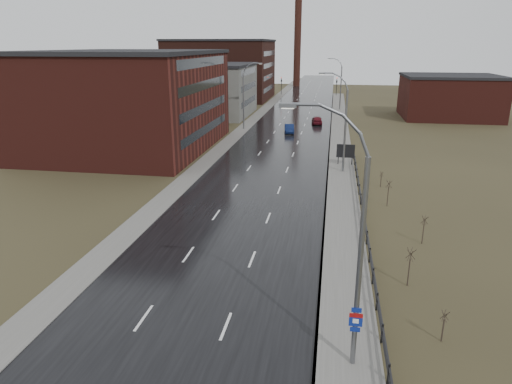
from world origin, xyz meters
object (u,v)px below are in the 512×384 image
(streetlight_main, at_px, (353,247))
(car_near, at_px, (289,129))
(billboard, at_px, (346,152))
(car_far, at_px, (317,120))

(streetlight_main, height_order, car_near, streetlight_main)
(billboard, bearing_deg, streetlight_main, -90.96)
(car_near, relative_size, car_far, 0.96)
(billboard, bearing_deg, car_far, 98.71)
(streetlight_main, bearing_deg, car_near, 98.12)
(streetlight_main, xyz_separation_m, car_near, (-8.25, 57.81, -5.34))
(streetlight_main, distance_m, car_near, 58.64)
(streetlight_main, height_order, billboard, streetlight_main)
(streetlight_main, relative_size, car_near, 2.79)
(streetlight_main, bearing_deg, billboard, 89.04)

